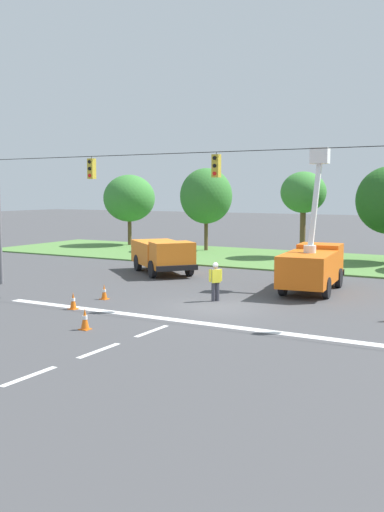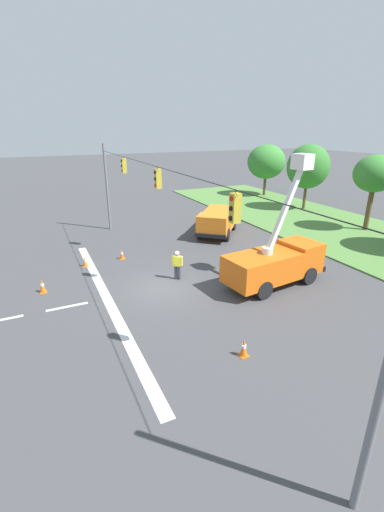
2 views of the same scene
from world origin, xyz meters
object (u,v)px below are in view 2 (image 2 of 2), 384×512
object	(u,v)px
traffic_cone_foreground_left	(244,347)
tree_far_west	(266,162)
utility_truck_support_near	(218,220)
traffic_cone_mid_left	(122,254)
traffic_cone_foreground_right	(42,286)
tree_west	(308,167)
utility_truck_bucket_lift	(276,261)
tree_centre	(375,174)
traffic_cone_mid_right	(85,261)
road_worker	(177,263)

from	to	relation	value
traffic_cone_foreground_left	tree_far_west	bearing A→B (deg)	142.42
utility_truck_support_near	traffic_cone_foreground_left	bearing A→B (deg)	-25.50
traffic_cone_mid_left	traffic_cone_foreground_right	bearing A→B (deg)	-58.62
tree_west	utility_truck_bucket_lift	xyz separation A→B (m)	(13.90, -14.72, -3.12)
tree_west	traffic_cone_foreground_right	bearing A→B (deg)	-70.59
tree_centre	traffic_cone_mid_left	bearing A→B (deg)	-96.22
traffic_cone_foreground_left	traffic_cone_mid_right	size ratio (longest dim) A/B	1.07
utility_truck_support_near	tree_centre	bearing A→B (deg)	69.04
road_worker	traffic_cone_foreground_right	bearing A→B (deg)	-101.68
traffic_cone_mid_right	utility_truck_support_near	bearing A→B (deg)	103.25
utility_truck_bucket_lift	traffic_cone_foreground_left	xyz separation A→B (m)	(4.82, -5.21, -1.04)
traffic_cone_foreground_left	utility_truck_bucket_lift	bearing A→B (deg)	132.76
tree_centre	traffic_cone_foreground_right	bearing A→B (deg)	-88.05
tree_centre	traffic_cone_mid_right	world-z (taller)	tree_centre
utility_truck_bucket_lift	traffic_cone_foreground_left	distance (m)	7.18
tree_centre	road_worker	world-z (taller)	tree_centre
traffic_cone_mid_left	traffic_cone_mid_right	world-z (taller)	traffic_cone_mid_right
tree_centre	traffic_cone_foreground_left	distance (m)	22.11
utility_truck_bucket_lift	traffic_cone_foreground_right	xyz separation A→B (m)	(-4.47, -12.05, -1.03)
utility_truck_support_near	traffic_cone_mid_right	distance (m)	11.56
tree_centre	traffic_cone_mid_right	distance (m)	23.79
tree_centre	utility_truck_bucket_lift	world-z (taller)	utility_truck_bucket_lift
utility_truck_bucket_lift	traffic_cone_foreground_left	world-z (taller)	utility_truck_bucket_lift
road_worker	traffic_cone_mid_left	distance (m)	5.17
utility_truck_bucket_lift	utility_truck_support_near	size ratio (longest dim) A/B	1.19
traffic_cone_mid_left	tree_centre	bearing A→B (deg)	83.78
tree_west	traffic_cone_foreground_right	world-z (taller)	tree_west
road_worker	utility_truck_support_near	bearing A→B (deg)	136.78
road_worker	traffic_cone_mid_right	bearing A→B (deg)	-133.37
traffic_cone_foreground_left	traffic_cone_mid_left	xyz separation A→B (m)	(-12.44, -1.68, -0.04)
tree_west	utility_truck_bucket_lift	bearing A→B (deg)	-46.63
utility_truck_support_near	utility_truck_bucket_lift	bearing A→B (deg)	-10.48
traffic_cone_mid_left	utility_truck_support_near	bearing A→B (deg)	105.07
traffic_cone_foreground_right	traffic_cone_mid_left	bearing A→B (deg)	121.38
traffic_cone_mid_right	utility_truck_bucket_lift	bearing A→B (deg)	51.98
tree_west	traffic_cone_foreground_left	distance (m)	27.66
road_worker	traffic_cone_foreground_left	distance (m)	7.82
tree_far_west	utility_truck_support_near	bearing A→B (deg)	-48.32
tree_west	utility_truck_support_near	bearing A→B (deg)	-73.02
road_worker	traffic_cone_mid_left	xyz separation A→B (m)	(-4.66, -2.14, -0.66)
traffic_cone_mid_left	traffic_cone_mid_right	size ratio (longest dim) A/B	0.97
utility_truck_bucket_lift	traffic_cone_mid_right	bearing A→B (deg)	-128.02
tree_far_west	utility_truck_support_near	world-z (taller)	tree_far_west
tree_centre	utility_truck_support_near	bearing A→B (deg)	-110.96
traffic_cone_foreground_right	traffic_cone_mid_right	xyz separation A→B (m)	(-2.86, 2.68, -0.03)
tree_far_west	tree_centre	xyz separation A→B (m)	(16.87, -1.69, 0.52)
tree_far_west	tree_centre	size ratio (longest dim) A/B	1.00
road_worker	utility_truck_bucket_lift	bearing A→B (deg)	58.06
traffic_cone_mid_right	tree_west	bearing A→B (deg)	105.26
tree_far_west	traffic_cone_mid_right	xyz separation A→B (m)	(14.89, -24.97, -3.93)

